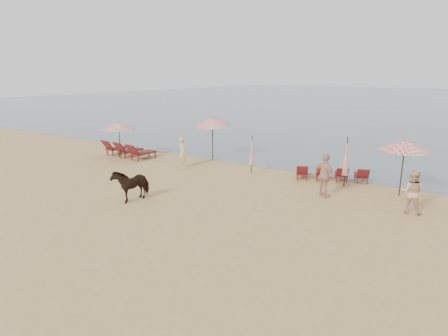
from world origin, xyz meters
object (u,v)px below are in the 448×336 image
(umbrella_closed_right, at_px, (346,157))
(cow, at_px, (131,184))
(lounger_cluster_left, at_px, (127,149))
(beachgoer_right_b, at_px, (325,176))
(beachgoer_right_a, at_px, (412,192))
(umbrella_open_left_a, at_px, (119,126))
(beachgoer_left, at_px, (183,152))
(umbrella_closed_left, at_px, (252,150))
(lounger_cluster_right, at_px, (331,173))
(umbrella_open_left_b, at_px, (212,121))
(umbrella_open_right, at_px, (405,146))

(umbrella_closed_right, height_order, cow, umbrella_closed_right)
(lounger_cluster_left, height_order, beachgoer_right_b, beachgoer_right_b)
(beachgoer_right_a, bearing_deg, beachgoer_right_b, -0.49)
(umbrella_open_left_a, height_order, beachgoer_left, umbrella_open_left_a)
(beachgoer_left, bearing_deg, umbrella_open_left_a, 33.59)
(umbrella_closed_left, relative_size, beachgoer_right_b, 1.08)
(beachgoer_right_a, bearing_deg, lounger_cluster_right, -34.51)
(cow, bearing_deg, lounger_cluster_right, 54.40)
(umbrella_open_left_b, height_order, beachgoer_left, umbrella_open_left_b)
(lounger_cluster_right, relative_size, umbrella_open_left_a, 1.62)
(lounger_cluster_left, xyz_separation_m, umbrella_closed_right, (13.80, 1.12, 1.00))
(umbrella_closed_left, height_order, beachgoer_right_b, umbrella_closed_left)
(beachgoer_right_a, bearing_deg, cow, 25.90)
(lounger_cluster_right, xyz_separation_m, umbrella_open_right, (3.33, -0.72, 1.89))
(umbrella_open_left_a, xyz_separation_m, umbrella_open_left_b, (4.94, 3.28, 0.29))
(beachgoer_right_a, bearing_deg, umbrella_open_left_b, -16.31)
(lounger_cluster_right, relative_size, umbrella_closed_left, 1.79)
(lounger_cluster_right, distance_m, umbrella_open_left_a, 13.29)
(umbrella_closed_left, relative_size, umbrella_closed_right, 0.87)
(beachgoer_left, height_order, beachgoer_right_b, beachgoer_right_b)
(umbrella_open_right, bearing_deg, cow, -128.63)
(umbrella_closed_right, relative_size, beachgoer_right_b, 1.24)
(umbrella_open_left_a, relative_size, umbrella_closed_right, 0.96)
(umbrella_open_right, height_order, cow, umbrella_open_right)
(lounger_cluster_right, height_order, beachgoer_right_b, beachgoer_right_b)
(umbrella_closed_left, bearing_deg, umbrella_closed_right, 2.97)
(umbrella_open_right, relative_size, umbrella_closed_left, 1.20)
(umbrella_open_right, height_order, beachgoer_right_b, umbrella_open_right)
(lounger_cluster_left, xyz_separation_m, umbrella_open_left_b, (4.91, 2.72, 1.89))
(cow, xyz_separation_m, beachgoer_right_a, (10.32, 4.88, 0.17))
(umbrella_open_left_a, distance_m, beachgoer_left, 4.99)
(umbrella_closed_right, bearing_deg, cow, -135.78)
(cow, relative_size, beachgoer_right_b, 0.84)
(umbrella_open_left_a, distance_m, umbrella_closed_left, 9.00)
(umbrella_open_left_a, relative_size, beachgoer_left, 1.32)
(umbrella_open_left_b, height_order, umbrella_closed_right, umbrella_open_left_b)
(beachgoer_right_a, xyz_separation_m, beachgoer_right_b, (-3.49, 0.07, 0.12))
(umbrella_closed_left, height_order, cow, umbrella_closed_left)
(beachgoer_left, distance_m, beachgoer_right_a, 12.22)
(beachgoer_left, bearing_deg, cow, 136.43)
(umbrella_closed_left, relative_size, beachgoer_right_a, 1.22)
(umbrella_open_left_a, height_order, umbrella_open_right, umbrella_open_right)
(lounger_cluster_left, relative_size, umbrella_closed_right, 1.39)
(lounger_cluster_left, xyz_separation_m, beachgoer_right_a, (16.97, -0.95, 0.37))
(lounger_cluster_left, relative_size, beachgoer_right_a, 1.96)
(beachgoer_right_b, bearing_deg, umbrella_open_left_b, 6.10)
(umbrella_open_left_a, xyz_separation_m, beachgoer_left, (4.82, 0.45, -1.22))
(beachgoer_right_b, bearing_deg, lounger_cluster_right, -49.60)
(beachgoer_right_b, bearing_deg, umbrella_closed_left, 8.32)
(lounger_cluster_right, height_order, beachgoer_right_a, beachgoer_right_a)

